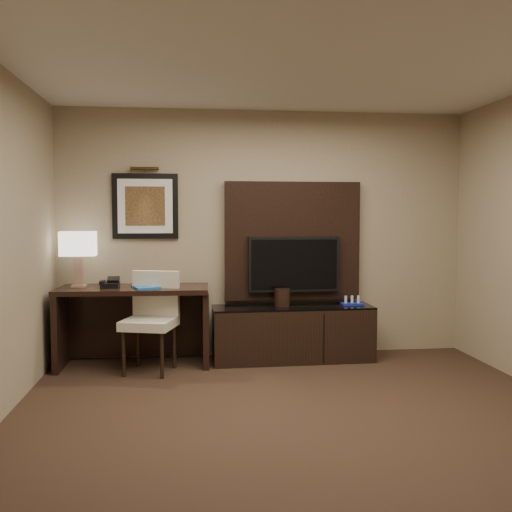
{
  "coord_description": "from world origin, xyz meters",
  "views": [
    {
      "loc": [
        -0.83,
        -3.77,
        1.54
      ],
      "look_at": [
        -0.18,
        1.8,
        1.15
      ],
      "focal_mm": 40.0,
      "sensor_mm": 36.0,
      "label": 1
    }
  ],
  "objects": [
    {
      "name": "credenza",
      "position": [
        0.26,
        2.15,
        0.29
      ],
      "size": [
        1.71,
        0.51,
        0.59
      ],
      "primitive_type": "cube",
      "rotation": [
        0.0,
        0.0,
        0.02
      ],
      "color": "black",
      "rests_on": "floor"
    },
    {
      "name": "tv",
      "position": [
        0.3,
        2.34,
        1.02
      ],
      "size": [
        1.0,
        0.08,
        0.6
      ],
      "primitive_type": "cube",
      "color": "black",
      "rests_on": "tv_wall_panel"
    },
    {
      "name": "wall_back",
      "position": [
        0.0,
        2.5,
        1.35
      ],
      "size": [
        4.5,
        0.01,
        2.7
      ],
      "primitive_type": "cube",
      "color": "gray",
      "rests_on": "floor"
    },
    {
      "name": "minibar_tray",
      "position": [
        0.91,
        2.16,
        0.63
      ],
      "size": [
        0.23,
        0.14,
        0.08
      ],
      "primitive_type": null,
      "rotation": [
        0.0,
        0.0,
        0.02
      ],
      "color": "#172296",
      "rests_on": "credenza"
    },
    {
      "name": "desk",
      "position": [
        -1.41,
        2.15,
        0.41
      ],
      "size": [
        1.55,
        0.71,
        0.82
      ],
      "primitive_type": "cube",
      "rotation": [
        0.0,
        0.0,
        -0.04
      ],
      "color": "black",
      "rests_on": "floor"
    },
    {
      "name": "ceiling",
      "position": [
        0.0,
        0.0,
        2.7
      ],
      "size": [
        4.5,
        5.0,
        0.01
      ],
      "primitive_type": "cube",
      "color": "silver",
      "rests_on": "wall_back"
    },
    {
      "name": "desk_chair",
      "position": [
        -1.23,
        1.85,
        0.5
      ],
      "size": [
        0.61,
        0.66,
        1.0
      ],
      "primitive_type": null,
      "rotation": [
        0.0,
        0.0,
        -0.28
      ],
      "color": "beige",
      "rests_on": "floor"
    },
    {
      "name": "desk_phone",
      "position": [
        -1.64,
        2.12,
        0.86
      ],
      "size": [
        0.18,
        0.16,
        0.09
      ],
      "primitive_type": null,
      "rotation": [
        0.0,
        0.0,
        0.0
      ],
      "color": "black",
      "rests_on": "desk"
    },
    {
      "name": "tv_wall_panel",
      "position": [
        0.3,
        2.44,
        1.27
      ],
      "size": [
        1.5,
        0.12,
        1.3
      ],
      "primitive_type": "cube",
      "color": "black",
      "rests_on": "wall_back"
    },
    {
      "name": "table_lamp",
      "position": [
        -1.97,
        2.23,
        1.08
      ],
      "size": [
        0.37,
        0.28,
        0.54
      ],
      "primitive_type": null,
      "rotation": [
        0.0,
        0.0,
        0.31
      ],
      "color": "#9A7760",
      "rests_on": "desk"
    },
    {
      "name": "artwork",
      "position": [
        -1.3,
        2.48,
        1.65
      ],
      "size": [
        0.7,
        0.04,
        0.7
      ],
      "primitive_type": "cube",
      "color": "black",
      "rests_on": "wall_back"
    },
    {
      "name": "picture_light",
      "position": [
        -1.3,
        2.44,
        2.05
      ],
      "size": [
        0.04,
        0.04,
        0.3
      ],
      "primitive_type": "cylinder",
      "color": "#423115",
      "rests_on": "wall_back"
    },
    {
      "name": "floor",
      "position": [
        0.0,
        0.0,
        -0.01
      ],
      "size": [
        4.5,
        5.0,
        0.01
      ],
      "primitive_type": "cube",
      "color": "#301F15",
      "rests_on": "ground"
    },
    {
      "name": "ice_bucket",
      "position": [
        0.14,
        2.15,
        0.68
      ],
      "size": [
        0.17,
        0.17,
        0.19
      ],
      "primitive_type": "cylinder",
      "rotation": [
        0.0,
        0.0,
        -0.0
      ],
      "color": "black",
      "rests_on": "credenza"
    },
    {
      "name": "book",
      "position": [
        -1.25,
        2.11,
        0.93
      ],
      "size": [
        0.16,
        0.07,
        0.22
      ],
      "primitive_type": "imported",
      "rotation": [
        0.0,
        0.0,
        0.28
      ],
      "color": "#ABA686",
      "rests_on": "desk"
    },
    {
      "name": "blue_folder",
      "position": [
        -1.28,
        2.06,
        0.83
      ],
      "size": [
        0.32,
        0.37,
        0.02
      ],
      "primitive_type": "cube",
      "rotation": [
        0.0,
        0.0,
        0.31
      ],
      "color": "blue",
      "rests_on": "desk"
    }
  ]
}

